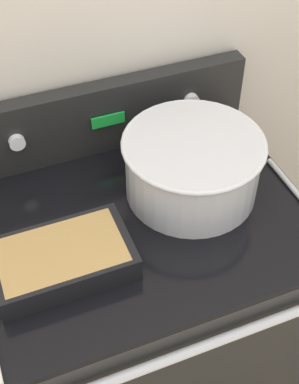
# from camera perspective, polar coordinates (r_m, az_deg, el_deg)

# --- Properties ---
(kitchen_wall) EXTENTS (8.00, 0.05, 2.50)m
(kitchen_wall) POSITION_cam_1_polar(r_m,az_deg,el_deg) (1.37, -6.17, 16.19)
(kitchen_wall) COLOR beige
(kitchen_wall) RESTS_ON ground_plane
(stove_range) EXTENTS (0.79, 0.65, 0.95)m
(stove_range) POSITION_cam_1_polar(r_m,az_deg,el_deg) (1.67, -0.45, -13.62)
(stove_range) COLOR black
(stove_range) RESTS_ON ground_plane
(control_panel) EXTENTS (0.79, 0.07, 0.20)m
(control_panel) POSITION_cam_1_polar(r_m,az_deg,el_deg) (1.43, -4.82, 8.03)
(control_panel) COLOR black
(control_panel) RESTS_ON stove_range
(mixing_bowl) EXTENTS (0.34, 0.34, 0.16)m
(mixing_bowl) POSITION_cam_1_polar(r_m,az_deg,el_deg) (1.30, 4.60, 3.00)
(mixing_bowl) COLOR silver
(mixing_bowl) RESTS_ON stove_range
(casserole_dish) EXTENTS (0.31, 0.18, 0.06)m
(casserole_dish) POSITION_cam_1_polar(r_m,az_deg,el_deg) (1.18, -9.31, -6.95)
(casserole_dish) COLOR black
(casserole_dish) RESTS_ON stove_range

